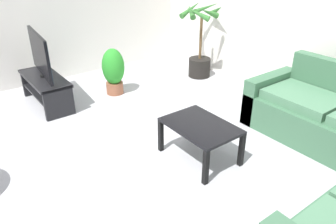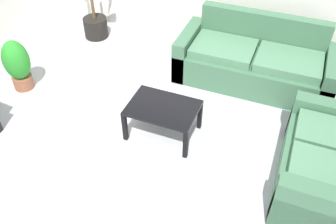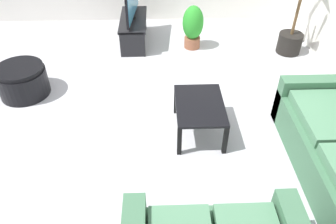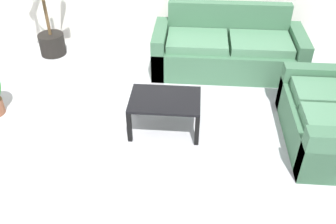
{
  "view_description": "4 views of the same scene",
  "coord_description": "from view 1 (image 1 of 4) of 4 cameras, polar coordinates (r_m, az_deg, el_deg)",
  "views": [
    {
      "loc": [
        2.65,
        -1.33,
        2.15
      ],
      "look_at": [
        0.13,
        0.57,
        0.54
      ],
      "focal_mm": 34.88,
      "sensor_mm": 36.0,
      "label": 1
    },
    {
      "loc": [
        1.61,
        -2.05,
        3.13
      ],
      "look_at": [
        0.55,
        0.58,
        0.58
      ],
      "focal_mm": 38.08,
      "sensor_mm": 36.0,
      "label": 2
    },
    {
      "loc": [
        3.49,
        0.32,
        2.83
      ],
      "look_at": [
        0.51,
        0.42,
        0.4
      ],
      "focal_mm": 35.8,
      "sensor_mm": 36.0,
      "label": 3
    },
    {
      "loc": [
        0.72,
        -2.66,
        2.83
      ],
      "look_at": [
        0.46,
        0.46,
        0.49
      ],
      "focal_mm": 39.75,
      "sensor_mm": 36.0,
      "label": 4
    }
  ],
  "objects": [
    {
      "name": "potted_palm",
      "position": [
        5.95,
        5.63,
        10.99
      ],
      "size": [
        0.76,
        0.75,
        1.31
      ],
      "color": "black",
      "rests_on": "ground"
    },
    {
      "name": "ground_plane",
      "position": [
        3.66,
        -8.44,
        -9.26
      ],
      "size": [
        6.6,
        6.6,
        0.0
      ],
      "primitive_type": "plane",
      "color": "#B2B2B7"
    },
    {
      "name": "wall_back",
      "position": [
        5.14,
        22.24,
        16.2
      ],
      "size": [
        6.0,
        0.06,
        2.7
      ],
      "primitive_type": "cube",
      "color": "silver",
      "rests_on": "ground"
    },
    {
      "name": "coffee_table",
      "position": [
        3.58,
        5.68,
        -3.06
      ],
      "size": [
        0.81,
        0.57,
        0.43
      ],
      "color": "black",
      "rests_on": "ground"
    },
    {
      "name": "potted_plant_small",
      "position": [
        5.27,
        -9.51,
        7.23
      ],
      "size": [
        0.35,
        0.35,
        0.74
      ],
      "color": "brown",
      "rests_on": "ground"
    },
    {
      "name": "tv",
      "position": [
        5.02,
        -21.47,
        9.36
      ],
      "size": [
        1.08,
        0.15,
        0.65
      ],
      "color": "black",
      "rests_on": "tv_stand"
    },
    {
      "name": "wall_left",
      "position": [
        5.86,
        -24.6,
        16.9
      ],
      "size": [
        0.06,
        6.0,
        2.7
      ],
      "primitive_type": "cube",
      "color": "silver",
      "rests_on": "ground"
    },
    {
      "name": "tv_stand",
      "position": [
        5.17,
        -20.6,
        4.2
      ],
      "size": [
        1.1,
        0.45,
        0.44
      ],
      "color": "black",
      "rests_on": "ground"
    }
  ]
}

